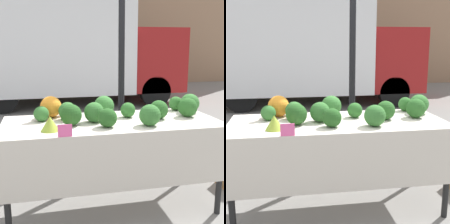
% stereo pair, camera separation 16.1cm
% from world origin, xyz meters
% --- Properties ---
extents(ground_plane, '(40.00, 40.00, 0.00)m').
position_xyz_m(ground_plane, '(0.00, 0.00, 0.00)').
color(ground_plane, gray).
extents(tent_pole, '(0.07, 0.07, 2.37)m').
position_xyz_m(tent_pole, '(0.30, 0.83, 1.18)').
color(tent_pole, black).
rests_on(tent_pole, ground_plane).
extents(parked_truck, '(5.05, 2.25, 2.39)m').
position_xyz_m(parked_truck, '(0.09, 5.23, 1.29)').
color(parked_truck, white).
rests_on(parked_truck, ground_plane).
extents(market_table, '(1.85, 0.78, 0.80)m').
position_xyz_m(market_table, '(0.00, -0.06, 0.70)').
color(market_table, beige).
rests_on(market_table, ground_plane).
extents(orange_cauliflower, '(0.19, 0.19, 0.19)m').
position_xyz_m(orange_cauliflower, '(-0.51, 0.26, 0.90)').
color(orange_cauliflower, orange).
rests_on(orange_cauliflower, market_table).
extents(romanesco_head, '(0.14, 0.14, 0.12)m').
position_xyz_m(romanesco_head, '(-0.53, -0.20, 0.86)').
color(romanesco_head, '#93B238').
rests_on(romanesco_head, market_table).
extents(broccoli_head_0, '(0.14, 0.14, 0.14)m').
position_xyz_m(broccoli_head_0, '(0.72, 0.30, 0.87)').
color(broccoli_head_0, '#2D6628').
rests_on(broccoli_head_0, market_table).
extents(broccoli_head_1, '(0.17, 0.17, 0.17)m').
position_xyz_m(broccoli_head_1, '(0.71, 0.01, 0.89)').
color(broccoli_head_1, '#285B23').
rests_on(broccoli_head_1, market_table).
extents(broccoli_head_2, '(0.19, 0.19, 0.19)m').
position_xyz_m(broccoli_head_2, '(-0.03, 0.22, 0.89)').
color(broccoli_head_2, '#387533').
rests_on(broccoli_head_2, market_table).
extents(broccoli_head_3, '(0.18, 0.18, 0.18)m').
position_xyz_m(broccoli_head_3, '(0.81, 0.17, 0.89)').
color(broccoli_head_3, '#387533').
rests_on(broccoli_head_3, market_table).
extents(broccoli_head_4, '(0.18, 0.18, 0.18)m').
position_xyz_m(broccoli_head_4, '(0.26, -0.22, 0.89)').
color(broccoli_head_4, '#336B2D').
rests_on(broccoli_head_4, market_table).
extents(broccoli_head_5, '(0.15, 0.15, 0.15)m').
position_xyz_m(broccoli_head_5, '(-0.08, -0.19, 0.88)').
color(broccoli_head_5, '#23511E').
rests_on(broccoli_head_5, market_table).
extents(broccoli_head_6, '(0.16, 0.16, 0.16)m').
position_xyz_m(broccoli_head_6, '(-0.37, 0.13, 0.88)').
color(broccoli_head_6, '#336B2D').
rests_on(broccoli_head_6, market_table).
extents(broccoli_head_7, '(0.17, 0.17, 0.17)m').
position_xyz_m(broccoli_head_7, '(0.42, -0.01, 0.88)').
color(broccoli_head_7, '#285B23').
rests_on(broccoli_head_7, market_table).
extents(broccoli_head_8, '(0.18, 0.18, 0.18)m').
position_xyz_m(broccoli_head_8, '(-0.36, -0.07, 0.89)').
color(broccoli_head_8, '#23511E').
rests_on(broccoli_head_8, market_table).
extents(broccoli_head_9, '(0.13, 0.13, 0.13)m').
position_xyz_m(broccoli_head_9, '(-0.59, 0.13, 0.86)').
color(broccoli_head_9, '#336B2D').
rests_on(broccoli_head_9, market_table).
extents(broccoli_head_10, '(0.14, 0.14, 0.14)m').
position_xyz_m(broccoli_head_10, '(0.17, 0.11, 0.87)').
color(broccoli_head_10, '#2D6628').
rests_on(broccoli_head_10, market_table).
extents(broccoli_head_11, '(0.17, 0.17, 0.17)m').
position_xyz_m(broccoli_head_11, '(-0.16, -0.00, 0.88)').
color(broccoli_head_11, '#336B2D').
rests_on(broccoli_head_11, market_table).
extents(price_sign, '(0.10, 0.01, 0.09)m').
position_xyz_m(price_sign, '(-0.43, -0.38, 0.84)').
color(price_sign, '#F45B9E').
rests_on(price_sign, market_table).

